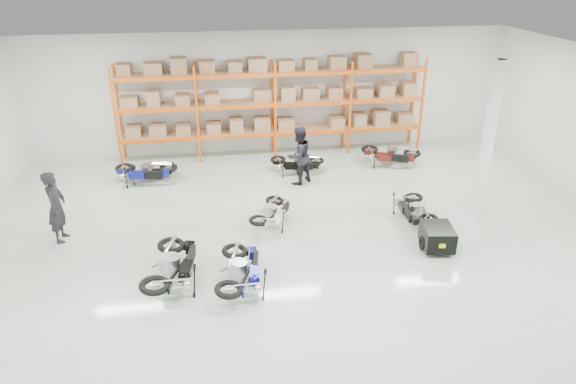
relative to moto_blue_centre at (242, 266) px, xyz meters
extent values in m
plane|color=silver|center=(1.88, 2.07, -0.57)|extent=(18.00, 18.00, 0.00)
plane|color=white|center=(1.88, 2.07, 3.93)|extent=(18.00, 18.00, 0.00)
plane|color=silver|center=(1.88, 9.07, 1.68)|extent=(18.00, 0.00, 18.00)
plane|color=silver|center=(1.88, -4.93, 1.68)|extent=(18.00, 0.00, 18.00)
cube|color=#E6540C|center=(-3.72, 8.07, 1.18)|extent=(0.08, 0.08, 3.50)
cube|color=#E6540C|center=(-3.72, 8.97, 1.18)|extent=(0.08, 0.08, 3.50)
cube|color=#E6540C|center=(-0.92, 8.07, 1.18)|extent=(0.08, 0.08, 3.50)
cube|color=#E6540C|center=(-0.92, 8.97, 1.18)|extent=(0.08, 0.08, 3.50)
cube|color=#E6540C|center=(1.88, 8.07, 1.18)|extent=(0.08, 0.08, 3.50)
cube|color=#E6540C|center=(1.88, 8.97, 1.18)|extent=(0.08, 0.08, 3.50)
cube|color=#E6540C|center=(4.68, 8.07, 1.18)|extent=(0.08, 0.08, 3.50)
cube|color=#E6540C|center=(4.68, 8.97, 1.18)|extent=(0.08, 0.08, 3.50)
cube|color=#E6540C|center=(7.48, 8.07, 1.18)|extent=(0.08, 0.08, 3.50)
cube|color=#E6540C|center=(7.48, 8.97, 1.18)|extent=(0.08, 0.08, 3.50)
cube|color=#E6540C|center=(-2.32, 8.07, 0.33)|extent=(2.70, 0.08, 0.12)
cube|color=#E6540C|center=(-2.32, 8.97, 0.33)|extent=(2.70, 0.08, 0.12)
cube|color=#9F7852|center=(-2.32, 8.52, 0.40)|extent=(2.68, 0.88, 0.02)
cube|color=#9F7852|center=(-2.32, 8.52, 0.63)|extent=(2.40, 0.70, 0.44)
cube|color=#E6540C|center=(0.48, 8.07, 0.33)|extent=(2.70, 0.08, 0.12)
cube|color=#E6540C|center=(0.48, 8.97, 0.33)|extent=(2.70, 0.08, 0.12)
cube|color=#9F7852|center=(0.48, 8.52, 0.40)|extent=(2.68, 0.88, 0.02)
cube|color=#9F7852|center=(0.48, 8.52, 0.63)|extent=(2.40, 0.70, 0.44)
cube|color=#E6540C|center=(3.28, 8.07, 0.33)|extent=(2.70, 0.08, 0.12)
cube|color=#E6540C|center=(3.28, 8.97, 0.33)|extent=(2.70, 0.08, 0.12)
cube|color=#9F7852|center=(3.28, 8.52, 0.40)|extent=(2.68, 0.88, 0.02)
cube|color=#9F7852|center=(3.28, 8.52, 0.63)|extent=(2.40, 0.70, 0.44)
cube|color=#E6540C|center=(6.08, 8.07, 0.33)|extent=(2.70, 0.08, 0.12)
cube|color=#E6540C|center=(6.08, 8.97, 0.33)|extent=(2.70, 0.08, 0.12)
cube|color=#9F7852|center=(6.08, 8.52, 0.40)|extent=(2.68, 0.88, 0.02)
cube|color=#9F7852|center=(6.08, 8.52, 0.63)|extent=(2.40, 0.70, 0.44)
cube|color=#E6540C|center=(-2.32, 8.07, 1.43)|extent=(2.70, 0.08, 0.12)
cube|color=#E6540C|center=(-2.32, 8.97, 1.43)|extent=(2.70, 0.08, 0.12)
cube|color=#9F7852|center=(-2.32, 8.52, 1.50)|extent=(2.68, 0.88, 0.02)
cube|color=#9F7852|center=(-2.32, 8.52, 1.73)|extent=(2.40, 0.70, 0.44)
cube|color=#E6540C|center=(0.48, 8.07, 1.43)|extent=(2.70, 0.08, 0.12)
cube|color=#E6540C|center=(0.48, 8.97, 1.43)|extent=(2.70, 0.08, 0.12)
cube|color=#9F7852|center=(0.48, 8.52, 1.50)|extent=(2.68, 0.88, 0.02)
cube|color=#9F7852|center=(0.48, 8.52, 1.73)|extent=(2.40, 0.70, 0.44)
cube|color=#E6540C|center=(3.28, 8.07, 1.43)|extent=(2.70, 0.08, 0.12)
cube|color=#E6540C|center=(3.28, 8.97, 1.43)|extent=(2.70, 0.08, 0.12)
cube|color=#9F7852|center=(3.28, 8.52, 1.50)|extent=(2.68, 0.88, 0.02)
cube|color=#9F7852|center=(3.28, 8.52, 1.73)|extent=(2.40, 0.70, 0.44)
cube|color=#E6540C|center=(6.08, 8.07, 1.43)|extent=(2.70, 0.08, 0.12)
cube|color=#E6540C|center=(6.08, 8.97, 1.43)|extent=(2.70, 0.08, 0.12)
cube|color=#9F7852|center=(6.08, 8.52, 1.50)|extent=(2.68, 0.88, 0.02)
cube|color=#9F7852|center=(6.08, 8.52, 1.73)|extent=(2.40, 0.70, 0.44)
cube|color=#E6540C|center=(-2.32, 8.07, 2.53)|extent=(2.70, 0.08, 0.12)
cube|color=#E6540C|center=(-2.32, 8.97, 2.53)|extent=(2.70, 0.08, 0.12)
cube|color=#9F7852|center=(-2.32, 8.52, 2.60)|extent=(2.68, 0.88, 0.02)
cube|color=#9F7852|center=(-2.32, 8.52, 2.83)|extent=(2.40, 0.70, 0.44)
cube|color=#E6540C|center=(0.48, 8.07, 2.53)|extent=(2.70, 0.08, 0.12)
cube|color=#E6540C|center=(0.48, 8.97, 2.53)|extent=(2.70, 0.08, 0.12)
cube|color=#9F7852|center=(0.48, 8.52, 2.60)|extent=(2.68, 0.88, 0.02)
cube|color=#9F7852|center=(0.48, 8.52, 2.83)|extent=(2.40, 0.70, 0.44)
cube|color=#E6540C|center=(3.28, 8.07, 2.53)|extent=(2.70, 0.08, 0.12)
cube|color=#E6540C|center=(3.28, 8.97, 2.53)|extent=(2.70, 0.08, 0.12)
cube|color=#9F7852|center=(3.28, 8.52, 2.60)|extent=(2.68, 0.88, 0.02)
cube|color=#9F7852|center=(3.28, 8.52, 2.83)|extent=(2.40, 0.70, 0.44)
cube|color=#E6540C|center=(6.08, 8.07, 2.53)|extent=(2.70, 0.08, 0.12)
cube|color=#E6540C|center=(6.08, 8.97, 2.53)|extent=(2.70, 0.08, 0.12)
cube|color=#9F7852|center=(6.08, 8.52, 2.60)|extent=(2.68, 0.88, 0.02)
cube|color=#9F7852|center=(6.08, 8.52, 2.83)|extent=(2.40, 0.70, 0.44)
cube|color=white|center=(7.08, 2.57, 1.68)|extent=(0.25, 0.25, 4.50)
cube|color=black|center=(5.07, 0.84, -0.17)|extent=(0.88, 1.05, 0.55)
cube|color=yellow|center=(5.07, 0.36, -0.17)|extent=(0.16, 0.04, 0.11)
torus|color=black|center=(4.69, 0.84, -0.37)|extent=(0.08, 0.38, 0.38)
torus|color=black|center=(5.44, 0.84, -0.37)|extent=(0.08, 0.38, 0.38)
cylinder|color=black|center=(5.07, 1.48, -0.13)|extent=(0.18, 0.89, 0.04)
imported|color=black|center=(-4.61, 2.93, 0.41)|extent=(0.51, 0.74, 1.96)
imported|color=black|center=(2.31, 5.63, 0.40)|extent=(1.19, 1.14, 1.94)
camera|label=1|loc=(-0.52, -9.86, 6.39)|focal=32.00mm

